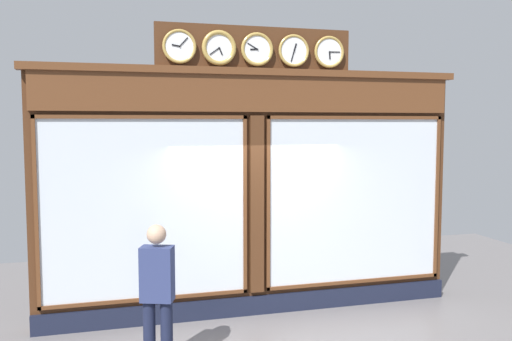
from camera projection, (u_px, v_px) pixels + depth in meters
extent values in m
cube|color=#4C2B16|center=(253.00, 196.00, 8.11)|extent=(6.22, 0.30, 3.49)
cube|color=#191E33|center=(256.00, 305.00, 8.08)|extent=(6.22, 0.08, 0.28)
cube|color=brown|center=(257.00, 94.00, 7.80)|extent=(6.10, 0.08, 0.52)
cube|color=brown|center=(256.00, 72.00, 7.79)|extent=(6.35, 0.20, 0.10)
cube|color=silver|center=(356.00, 200.00, 8.38)|extent=(2.76, 0.02, 2.48)
cube|color=brown|center=(358.00, 118.00, 8.26)|extent=(2.86, 0.04, 0.05)
cube|color=brown|center=(355.00, 281.00, 8.47)|extent=(2.86, 0.04, 0.05)
cube|color=brown|center=(437.00, 197.00, 8.74)|extent=(0.05, 0.04, 2.58)
cube|color=brown|center=(268.00, 204.00, 7.99)|extent=(0.05, 0.04, 2.58)
cube|color=silver|center=(146.00, 209.00, 7.53)|extent=(2.76, 0.02, 2.48)
cube|color=brown|center=(144.00, 117.00, 7.41)|extent=(2.86, 0.04, 0.05)
cube|color=brown|center=(147.00, 299.00, 7.62)|extent=(2.86, 0.04, 0.05)
cube|color=brown|center=(36.00, 214.00, 7.14)|extent=(0.05, 0.04, 2.58)
cube|color=brown|center=(245.00, 205.00, 7.89)|extent=(0.05, 0.04, 2.58)
cube|color=#4C2B16|center=(257.00, 205.00, 7.94)|extent=(0.20, 0.10, 2.58)
cube|color=#4C2B16|center=(256.00, 50.00, 7.80)|extent=(2.85, 0.06, 0.66)
cylinder|color=white|center=(329.00, 52.00, 8.02)|extent=(0.39, 0.02, 0.39)
torus|color=#B79347|center=(329.00, 52.00, 8.02)|extent=(0.47, 0.04, 0.47)
cube|color=black|center=(330.00, 56.00, 8.01)|extent=(0.03, 0.01, 0.11)
cube|color=black|center=(335.00, 52.00, 8.03)|extent=(0.16, 0.01, 0.02)
sphere|color=black|center=(330.00, 52.00, 8.00)|extent=(0.02, 0.02, 0.02)
cylinder|color=white|center=(294.00, 51.00, 7.87)|extent=(0.39, 0.02, 0.39)
torus|color=#B79347|center=(294.00, 51.00, 7.87)|extent=(0.46, 0.04, 0.46)
cube|color=black|center=(295.00, 47.00, 7.86)|extent=(0.05, 0.01, 0.11)
cube|color=black|center=(293.00, 56.00, 7.86)|extent=(0.06, 0.01, 0.16)
sphere|color=black|center=(294.00, 51.00, 7.85)|extent=(0.02, 0.02, 0.02)
cylinder|color=white|center=(257.00, 49.00, 7.72)|extent=(0.39, 0.02, 0.39)
torus|color=#B79347|center=(257.00, 49.00, 7.72)|extent=(0.47, 0.05, 0.47)
cube|color=black|center=(254.00, 49.00, 7.70)|extent=(0.11, 0.01, 0.02)
cube|color=black|center=(253.00, 46.00, 7.69)|extent=(0.15, 0.01, 0.09)
sphere|color=black|center=(257.00, 49.00, 7.71)|extent=(0.02, 0.02, 0.02)
cylinder|color=white|center=(219.00, 48.00, 7.58)|extent=(0.39, 0.02, 0.39)
torus|color=#B79347|center=(219.00, 48.00, 7.57)|extent=(0.49, 0.06, 0.49)
cube|color=black|center=(221.00, 51.00, 7.57)|extent=(0.06, 0.01, 0.10)
cube|color=black|center=(215.00, 51.00, 7.55)|extent=(0.14, 0.01, 0.11)
sphere|color=black|center=(219.00, 48.00, 7.56)|extent=(0.02, 0.02, 0.02)
cylinder|color=white|center=(179.00, 46.00, 7.43)|extent=(0.39, 0.02, 0.39)
torus|color=#B79347|center=(179.00, 46.00, 7.43)|extent=(0.47, 0.04, 0.47)
cube|color=black|center=(176.00, 45.00, 7.40)|extent=(0.11, 0.01, 0.04)
cube|color=black|center=(184.00, 42.00, 7.43)|extent=(0.12, 0.01, 0.13)
sphere|color=black|center=(180.00, 46.00, 7.41)|extent=(0.02, 0.02, 0.02)
cylinder|color=#191E38|center=(149.00, 336.00, 6.22)|extent=(0.14, 0.14, 0.82)
cylinder|color=#191E38|center=(167.00, 336.00, 6.21)|extent=(0.14, 0.14, 0.82)
cube|color=navy|center=(157.00, 274.00, 6.15)|extent=(0.41, 0.33, 0.62)
sphere|color=tan|center=(156.00, 234.00, 6.11)|extent=(0.22, 0.22, 0.22)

